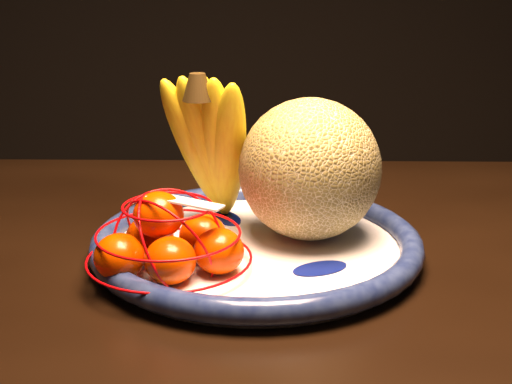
{
  "coord_description": "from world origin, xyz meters",
  "views": [
    {
      "loc": [
        0.11,
        -0.6,
        1.08
      ],
      "look_at": [
        0.16,
        0.12,
        0.84
      ],
      "focal_mm": 50.0,
      "sensor_mm": 36.0,
      "label": 1
    }
  ],
  "objects": [
    {
      "name": "price_tag",
      "position": [
        0.08,
        0.04,
        0.86
      ],
      "size": [
        0.08,
        0.05,
        0.01
      ],
      "primitive_type": "cube",
      "rotation": [
        -0.14,
        0.1,
        -0.33
      ],
      "color": "white",
      "rests_on": "mandarin_bag"
    },
    {
      "name": "mandarin_bag",
      "position": [
        0.07,
        0.05,
        0.82
      ],
      "size": [
        0.17,
        0.17,
        0.1
      ],
      "rotation": [
        0.0,
        0.0,
        -0.05
      ],
      "color": "#E83300",
      "rests_on": "fruit_bowl"
    },
    {
      "name": "cantaloupe",
      "position": [
        0.22,
        0.13,
        0.87
      ],
      "size": [
        0.15,
        0.15,
        0.15
      ],
      "primitive_type": "sphere",
      "color": "olive",
      "rests_on": "fruit_bowl"
    },
    {
      "name": "dining_table",
      "position": [
        0.12,
        0.04,
        0.69
      ],
      "size": [
        1.62,
        1.05,
        0.77
      ],
      "rotation": [
        0.0,
        0.0,
        -0.08
      ],
      "color": "black",
      "rests_on": "ground"
    },
    {
      "name": "fruit_bowl",
      "position": [
        0.16,
        0.11,
        0.79
      ],
      "size": [
        0.35,
        0.35,
        0.03
      ],
      "rotation": [
        0.0,
        0.0,
        -0.22
      ],
      "color": "white",
      "rests_on": "dining_table"
    },
    {
      "name": "banana_bunch",
      "position": [
        0.11,
        0.18,
        0.89
      ],
      "size": [
        0.12,
        0.12,
        0.19
      ],
      "rotation": [
        0.0,
        0.0,
        -0.41
      ],
      "color": "yellow",
      "rests_on": "fruit_bowl"
    }
  ]
}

